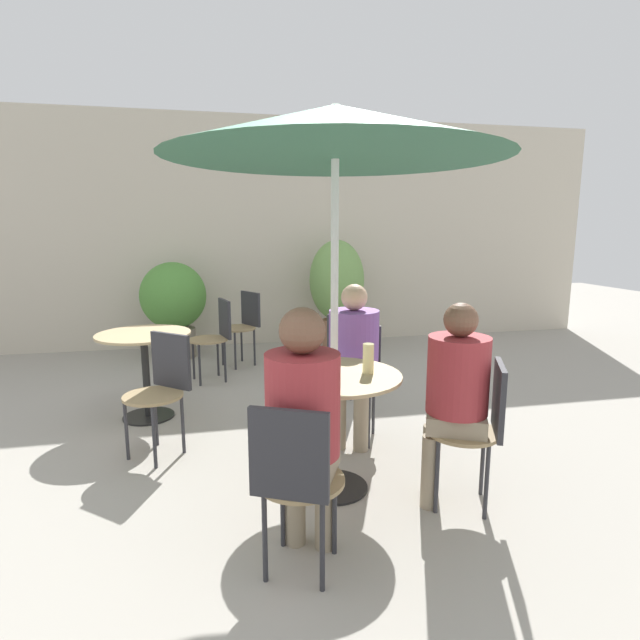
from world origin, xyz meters
TOP-DOWN VIEW (x-y plane):
  - ground_plane at (0.00, 0.00)m, footprint 20.00×20.00m
  - storefront_wall at (0.00, 4.19)m, footprint 10.00×0.06m
  - cafe_table_near at (0.24, 0.14)m, footprint 0.80×0.80m
  - cafe_table_far at (-1.01, 1.59)m, footprint 0.75×0.75m
  - bistro_chair_0 at (-0.11, -0.61)m, footprint 0.44×0.45m
  - bistro_chair_1 at (0.99, -0.21)m, footprint 0.45×0.44m
  - bistro_chair_2 at (0.59, 0.89)m, footprint 0.44×0.45m
  - bistro_chair_3 at (-0.43, 2.55)m, footprint 0.44×0.42m
  - bistro_chair_4 at (0.63, 1.63)m, footprint 0.44×0.45m
  - bistro_chair_5 at (-0.81, 0.89)m, footprint 0.46×0.46m
  - bistro_chair_6 at (-0.11, 3.11)m, footprint 0.46×0.45m
  - seated_person_0 at (-0.05, -0.48)m, footprint 0.40×0.41m
  - seated_person_1 at (0.86, -0.15)m, footprint 0.41×0.40m
  - seated_person_2 at (0.53, 0.76)m, footprint 0.42×0.44m
  - beer_glass_0 at (0.44, 0.13)m, footprint 0.07×0.07m
  - beer_glass_1 at (0.04, 0.15)m, footprint 0.07×0.07m
  - potted_plant_0 at (-0.93, 3.61)m, footprint 0.78×0.78m
  - potted_plant_1 at (1.11, 3.61)m, footprint 0.70×0.70m
  - umbrella at (0.24, 0.14)m, footprint 1.88×1.88m

SIDE VIEW (x-z plane):
  - ground_plane at x=0.00m, z-range 0.00..0.00m
  - bistro_chair_0 at x=-0.11m, z-range 0.09..0.93m
  - bistro_chair_1 at x=0.99m, z-range 0.09..0.93m
  - bistro_chair_2 at x=0.59m, z-range 0.09..0.93m
  - bistro_chair_3 at x=-0.43m, z-range 0.09..0.93m
  - bistro_chair_4 at x=0.63m, z-range 0.09..0.93m
  - bistro_chair_5 at x=-0.81m, z-range 0.09..0.93m
  - bistro_chair_6 at x=-0.11m, z-range 0.09..0.93m
  - cafe_table_far at x=-1.01m, z-range 0.19..0.91m
  - cafe_table_near at x=0.24m, z-range 0.20..0.92m
  - potted_plant_0 at x=-0.93m, z-range 0.09..1.26m
  - seated_person_1 at x=0.86m, z-range 0.11..1.28m
  - seated_person_2 at x=0.53m, z-range 0.11..1.28m
  - seated_person_0 at x=-0.05m, z-range 0.11..1.34m
  - beer_glass_1 at x=0.04m, z-range 0.72..0.88m
  - beer_glass_0 at x=0.44m, z-range 0.72..0.90m
  - potted_plant_1 at x=1.11m, z-range 0.13..1.55m
  - storefront_wall at x=0.00m, z-range 0.00..3.00m
  - umbrella at x=0.24m, z-range 0.96..3.17m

